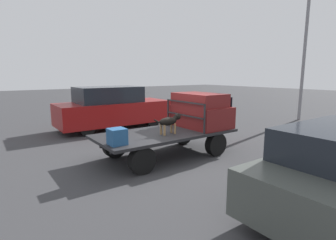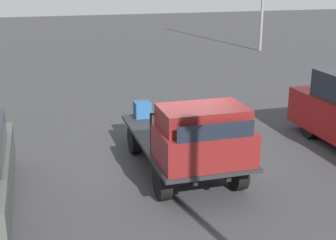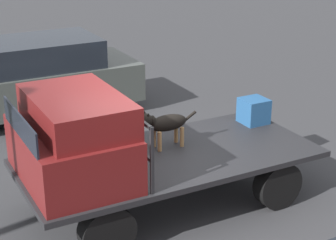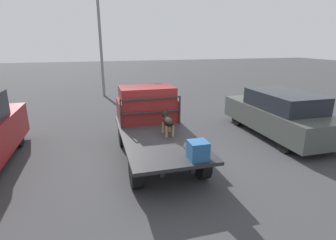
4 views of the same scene
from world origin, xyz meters
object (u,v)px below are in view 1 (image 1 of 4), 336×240
(flatbed_truck, at_px, (166,138))
(dog, at_px, (170,121))
(cargo_crate, at_px, (117,137))
(light_pole_near, at_px, (306,35))
(parked_pickup_far, at_px, (113,108))

(flatbed_truck, distance_m, dog, 0.63)
(flatbed_truck, relative_size, cargo_crate, 10.43)
(dog, bearing_deg, light_pole_near, 4.83)
(dog, xyz_separation_m, light_pole_near, (9.73, 1.34, 3.33))
(parked_pickup_far, distance_m, light_pole_near, 10.57)
(flatbed_truck, xyz_separation_m, light_pole_near, (9.67, 1.06, 3.89))
(dog, xyz_separation_m, cargo_crate, (-1.74, -0.20, -0.17))
(parked_pickup_far, bearing_deg, cargo_crate, -104.50)
(light_pole_near, bearing_deg, flatbed_truck, -173.76)
(dog, distance_m, light_pole_near, 10.37)
(cargo_crate, relative_size, light_pole_near, 0.05)
(cargo_crate, distance_m, parked_pickup_far, 5.78)
(dog, bearing_deg, flatbed_truck, 75.57)
(flatbed_truck, relative_size, dog, 4.44)
(dog, distance_m, cargo_crate, 1.76)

